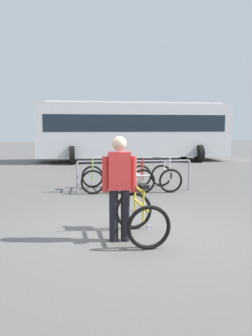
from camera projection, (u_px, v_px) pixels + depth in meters
ground_plane at (134, 233)px, 5.72m from camera, size 80.00×80.00×0.00m
bike_rack_rail at (134, 168)px, 9.44m from camera, size 3.20×0.26×0.88m
racked_bike_lime at (93, 178)px, 9.52m from camera, size 0.73×1.12×0.97m
racked_bike_orange at (117, 177)px, 9.60m from camera, size 0.74×1.14×0.97m
racked_bike_red at (142, 177)px, 9.67m from camera, size 0.82×1.19×0.97m
racked_bike_white at (166, 177)px, 9.75m from camera, size 0.69×1.12×0.97m
featured_bicycle at (139, 207)px, 5.50m from camera, size 0.69×1.22×1.09m
person_with_featured_bike at (119, 184)px, 5.21m from camera, size 0.53×0.22×1.64m
bus_distant at (133, 128)px, 18.02m from camera, size 10.02×3.46×3.08m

